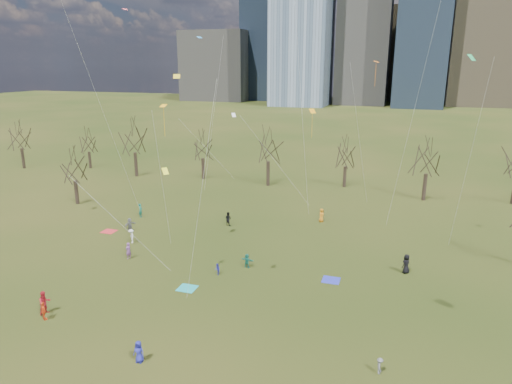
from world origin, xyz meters
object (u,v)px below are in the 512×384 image
(blanket_teal, at_px, (187,288))
(person_2, at_px, (45,303))
(blanket_crimson, at_px, (109,231))
(person_4, at_px, (44,311))
(blanket_navy, at_px, (331,280))
(person_0, at_px, (139,352))

(blanket_teal, height_order, person_2, person_2)
(blanket_crimson, relative_size, person_4, 1.06)
(blanket_navy, xyz_separation_m, blanket_crimson, (-27.15, 4.52, 0.00))
(blanket_crimson, bearing_deg, blanket_teal, -33.44)
(blanket_navy, distance_m, person_2, 24.43)
(blanket_crimson, bearing_deg, person_2, -69.82)
(blanket_teal, relative_size, blanket_crimson, 1.00)
(person_0, bearing_deg, person_4, 165.89)
(person_4, bearing_deg, blanket_teal, -103.02)
(blanket_teal, xyz_separation_m, person_0, (1.59, -10.37, 0.76))
(blanket_teal, xyz_separation_m, blanket_navy, (11.92, 5.53, 0.00))
(blanket_teal, bearing_deg, person_2, -140.42)
(blanket_crimson, height_order, person_2, person_2)
(blanket_navy, bearing_deg, blanket_teal, -155.11)
(person_4, bearing_deg, blanket_crimson, -36.44)
(blanket_crimson, xyz_separation_m, person_2, (6.38, -17.36, 0.96))
(blanket_navy, relative_size, person_2, 0.82)
(blanket_teal, distance_m, person_2, 11.51)
(blanket_teal, height_order, person_0, person_0)
(blanket_navy, relative_size, person_0, 1.03)
(blanket_navy, relative_size, person_4, 1.06)
(blanket_navy, bearing_deg, blanket_crimson, 170.54)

